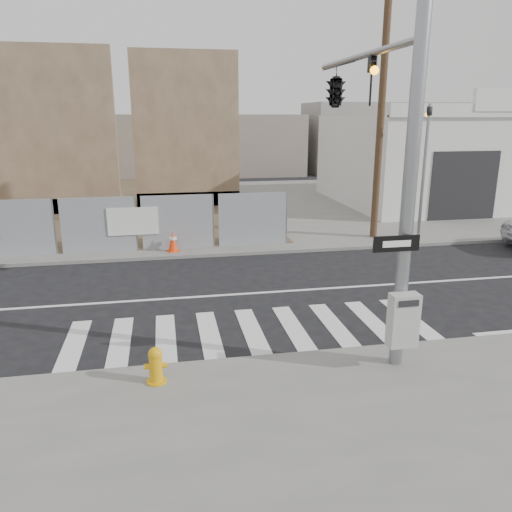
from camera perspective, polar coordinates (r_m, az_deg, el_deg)
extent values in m
plane|color=black|center=(14.16, -2.29, -4.42)|extent=(100.00, 100.00, 0.00)
cube|color=slate|center=(27.64, -6.59, 5.58)|extent=(50.00, 20.00, 0.12)
cylinder|color=gray|center=(9.53, 17.14, 7.51)|extent=(0.26, 0.26, 7.00)
cylinder|color=gray|center=(11.88, 12.02, 21.45)|extent=(0.14, 5.20, 0.14)
cube|color=#B2B2AF|center=(9.90, 16.47, -7.05)|extent=(0.55, 0.30, 1.05)
cube|color=black|center=(9.46, 15.75, 1.38)|extent=(0.90, 0.03, 0.30)
cube|color=silver|center=(9.44, 15.81, 1.35)|extent=(0.55, 0.01, 0.12)
imported|color=black|center=(11.28, 13.07, 18.90)|extent=(0.16, 0.20, 1.00)
imported|color=black|center=(13.33, 9.13, 18.54)|extent=(0.53, 2.48, 1.00)
cylinder|color=gray|center=(20.45, 18.60, 8.87)|extent=(0.12, 0.12, 5.20)
imported|color=black|center=(20.34, 19.24, 15.86)|extent=(0.16, 0.20, 1.00)
cube|color=brown|center=(26.66, -22.29, 12.96)|extent=(6.00, 0.50, 8.00)
cube|color=brown|center=(27.39, -21.35, 5.49)|extent=(6.00, 1.30, 0.80)
cube|color=brown|center=(27.20, -7.95, 13.98)|extent=(5.50, 0.50, 8.00)
cube|color=brown|center=(27.93, -7.71, 6.60)|extent=(5.50, 1.30, 0.80)
cube|color=silver|center=(30.70, 20.91, 10.30)|extent=(12.00, 10.00, 4.80)
cube|color=silver|center=(26.47, 27.20, 14.58)|extent=(12.00, 0.30, 0.60)
cube|color=black|center=(25.50, 22.68, 7.41)|extent=(3.40, 0.06, 3.20)
cylinder|color=#513A26|center=(20.47, 14.13, 15.95)|extent=(0.28, 0.28, 10.00)
cylinder|color=#DF9D0C|center=(9.69, -11.28, -13.84)|extent=(0.39, 0.39, 0.04)
cylinder|color=#DF9D0C|center=(9.56, -11.36, -12.49)|extent=(0.25, 0.25, 0.55)
sphere|color=#DF9D0C|center=(9.43, -11.46, -10.92)|extent=(0.26, 0.26, 0.26)
cylinder|color=#DF9D0C|center=(9.54, -12.28, -12.24)|extent=(0.13, 0.11, 0.10)
cylinder|color=#DF9D0C|center=(9.53, -10.48, -12.16)|extent=(0.13, 0.11, 0.10)
cube|color=orange|center=(19.53, -23.36, 0.37)|extent=(0.47, 0.47, 0.03)
cone|color=orange|center=(19.44, -23.48, 1.43)|extent=(0.42, 0.42, 0.78)
cylinder|color=silver|center=(19.41, -23.51, 1.74)|extent=(0.30, 0.30, 0.09)
cube|color=#FB3A0D|center=(18.42, -9.45, 0.60)|extent=(0.49, 0.49, 0.03)
cone|color=#FB3A0D|center=(18.33, -9.50, 1.67)|extent=(0.44, 0.44, 0.75)
cylinder|color=silver|center=(18.30, -9.51, 2.00)|extent=(0.29, 0.29, 0.09)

